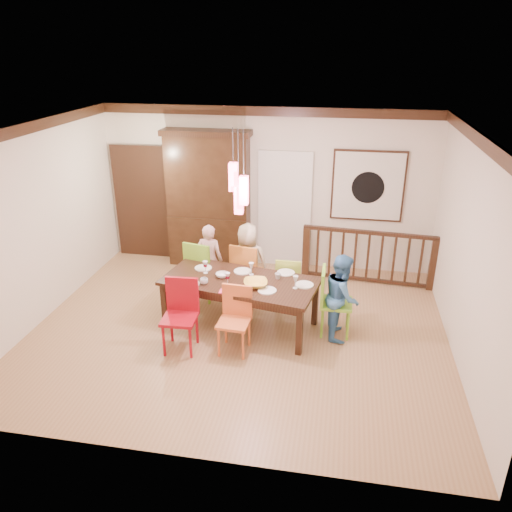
% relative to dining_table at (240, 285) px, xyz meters
% --- Properties ---
extents(floor, '(6.00, 6.00, 0.00)m').
position_rel_dining_table_xyz_m(floor, '(0.00, -0.14, -0.67)').
color(floor, '#A1774E').
rests_on(floor, ground).
extents(ceiling, '(6.00, 6.00, 0.00)m').
position_rel_dining_table_xyz_m(ceiling, '(0.00, -0.14, 2.23)').
color(ceiling, white).
rests_on(ceiling, wall_back).
extents(wall_back, '(6.00, 0.00, 6.00)m').
position_rel_dining_table_xyz_m(wall_back, '(0.00, 2.36, 0.78)').
color(wall_back, beige).
rests_on(wall_back, floor).
extents(wall_left, '(0.00, 5.00, 5.00)m').
position_rel_dining_table_xyz_m(wall_left, '(-3.00, -0.14, 0.78)').
color(wall_left, beige).
rests_on(wall_left, floor).
extents(wall_right, '(0.00, 5.00, 5.00)m').
position_rel_dining_table_xyz_m(wall_right, '(3.00, -0.14, 0.78)').
color(wall_right, beige).
rests_on(wall_right, floor).
extents(crown_molding, '(6.00, 5.00, 0.16)m').
position_rel_dining_table_xyz_m(crown_molding, '(0.00, -0.14, 2.15)').
color(crown_molding, black).
rests_on(crown_molding, wall_back).
extents(panel_door, '(1.04, 0.07, 2.24)m').
position_rel_dining_table_xyz_m(panel_door, '(-2.40, 2.31, 0.38)').
color(panel_door, black).
rests_on(panel_door, wall_back).
extents(white_doorway, '(0.97, 0.05, 2.22)m').
position_rel_dining_table_xyz_m(white_doorway, '(0.35, 2.33, 0.38)').
color(white_doorway, silver).
rests_on(white_doorway, wall_back).
extents(painting, '(1.25, 0.06, 1.25)m').
position_rel_dining_table_xyz_m(painting, '(1.80, 2.32, 0.93)').
color(painting, black).
rests_on(painting, wall_back).
extents(pendant_cluster, '(0.27, 0.21, 1.14)m').
position_rel_dining_table_xyz_m(pendant_cluster, '(0.00, -0.00, 1.44)').
color(pendant_cluster, '#FF4C6A').
rests_on(pendant_cluster, ceiling).
extents(dining_table, '(2.36, 1.40, 0.75)m').
position_rel_dining_table_xyz_m(dining_table, '(0.00, 0.00, 0.00)').
color(dining_table, black).
rests_on(dining_table, floor).
extents(chair_far_left, '(0.55, 0.55, 1.02)m').
position_rel_dining_table_xyz_m(chair_far_left, '(-0.77, 0.77, -0.09)').
color(chair_far_left, '#79BE2B').
rests_on(chair_far_left, floor).
extents(chair_far_mid, '(0.54, 0.54, 1.02)m').
position_rel_dining_table_xyz_m(chair_far_mid, '(-0.03, 0.81, -0.09)').
color(chair_far_mid, '#BD6B26').
rests_on(chair_far_mid, floor).
extents(chair_far_right, '(0.39, 0.39, 0.86)m').
position_rel_dining_table_xyz_m(chair_far_right, '(0.64, 0.71, -0.18)').
color(chair_far_right, '#A4BF39').
rests_on(chair_far_right, floor).
extents(chair_near_left, '(0.47, 0.47, 1.00)m').
position_rel_dining_table_xyz_m(chair_near_left, '(-0.67, -0.77, -0.10)').
color(chair_near_left, maroon).
rests_on(chair_near_left, floor).
extents(chair_near_mid, '(0.44, 0.44, 0.92)m').
position_rel_dining_table_xyz_m(chair_near_mid, '(0.06, -0.68, -0.14)').
color(chair_near_mid, orange).
rests_on(chair_near_mid, floor).
extents(chair_end_right, '(0.45, 0.45, 0.99)m').
position_rel_dining_table_xyz_m(chair_end_right, '(1.39, 0.04, -0.10)').
color(chair_end_right, '#81CA30').
rests_on(chair_end_right, floor).
extents(china_hutch, '(1.59, 0.46, 2.51)m').
position_rel_dining_table_xyz_m(china_hutch, '(-1.03, 2.16, 0.59)').
color(china_hutch, black).
rests_on(china_hutch, floor).
extents(balustrade, '(2.29, 0.27, 0.96)m').
position_rel_dining_table_xyz_m(balustrade, '(1.88, 1.81, -0.17)').
color(balustrade, black).
rests_on(balustrade, floor).
extents(person_far_left, '(0.46, 0.31, 1.23)m').
position_rel_dining_table_xyz_m(person_far_left, '(-0.70, 0.91, -0.06)').
color(person_far_left, '#F6BBC0').
rests_on(person_far_left, floor).
extents(person_far_mid, '(0.69, 0.50, 1.30)m').
position_rel_dining_table_xyz_m(person_far_mid, '(-0.05, 0.84, -0.02)').
color(person_far_mid, '#C2B193').
rests_on(person_far_mid, floor).
extents(person_end_right, '(0.50, 0.63, 1.25)m').
position_rel_dining_table_xyz_m(person_end_right, '(1.46, -0.01, -0.05)').
color(person_end_right, '#427EBA').
rests_on(person_end_right, floor).
extents(serving_bowl, '(0.40, 0.40, 0.08)m').
position_rel_dining_table_xyz_m(serving_bowl, '(0.26, -0.16, 0.12)').
color(serving_bowl, yellow).
rests_on(serving_bowl, dining_table).
extents(small_bowl, '(0.21, 0.21, 0.06)m').
position_rel_dining_table_xyz_m(small_bowl, '(-0.27, 0.04, 0.11)').
color(small_bowl, white).
rests_on(small_bowl, dining_table).
extents(cup_left, '(0.15, 0.15, 0.09)m').
position_rel_dining_table_xyz_m(cup_left, '(-0.47, -0.22, 0.12)').
color(cup_left, silver).
rests_on(cup_left, dining_table).
extents(cup_right, '(0.11, 0.11, 0.09)m').
position_rel_dining_table_xyz_m(cup_right, '(0.53, 0.13, 0.12)').
color(cup_right, silver).
rests_on(cup_right, dining_table).
extents(plate_far_left, '(0.26, 0.26, 0.01)m').
position_rel_dining_table_xyz_m(plate_far_left, '(-0.63, 0.29, 0.09)').
color(plate_far_left, white).
rests_on(plate_far_left, dining_table).
extents(plate_far_mid, '(0.26, 0.26, 0.01)m').
position_rel_dining_table_xyz_m(plate_far_mid, '(-0.02, 0.28, 0.09)').
color(plate_far_mid, white).
rests_on(plate_far_mid, dining_table).
extents(plate_far_right, '(0.26, 0.26, 0.01)m').
position_rel_dining_table_xyz_m(plate_far_right, '(0.62, 0.35, 0.09)').
color(plate_far_right, white).
rests_on(plate_far_right, dining_table).
extents(plate_near_left, '(0.26, 0.26, 0.01)m').
position_rel_dining_table_xyz_m(plate_near_left, '(-0.66, -0.26, 0.09)').
color(plate_near_left, white).
rests_on(plate_near_left, dining_table).
extents(plate_near_mid, '(0.26, 0.26, 0.01)m').
position_rel_dining_table_xyz_m(plate_near_mid, '(0.44, -0.28, 0.09)').
color(plate_near_mid, white).
rests_on(plate_near_mid, dining_table).
extents(plate_end_right, '(0.26, 0.26, 0.01)m').
position_rel_dining_table_xyz_m(plate_end_right, '(0.93, -0.01, 0.09)').
color(plate_end_right, white).
rests_on(plate_end_right, dining_table).
extents(wine_glass_a, '(0.08, 0.08, 0.19)m').
position_rel_dining_table_xyz_m(wine_glass_a, '(-0.55, 0.14, 0.17)').
color(wine_glass_a, '#590C19').
rests_on(wine_glass_a, dining_table).
extents(wine_glass_b, '(0.08, 0.08, 0.19)m').
position_rel_dining_table_xyz_m(wine_glass_b, '(0.13, 0.20, 0.17)').
color(wine_glass_b, silver).
rests_on(wine_glass_b, dining_table).
extents(wine_glass_c, '(0.08, 0.08, 0.19)m').
position_rel_dining_table_xyz_m(wine_glass_c, '(-0.14, -0.20, 0.17)').
color(wine_glass_c, '#590C19').
rests_on(wine_glass_c, dining_table).
extents(wine_glass_d, '(0.08, 0.08, 0.19)m').
position_rel_dining_table_xyz_m(wine_glass_d, '(0.81, -0.12, 0.17)').
color(wine_glass_d, silver).
rests_on(wine_glass_d, dining_table).
extents(napkin, '(0.18, 0.14, 0.01)m').
position_rel_dining_table_xyz_m(napkin, '(-0.11, -0.41, 0.09)').
color(napkin, '#D83359').
rests_on(napkin, dining_table).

